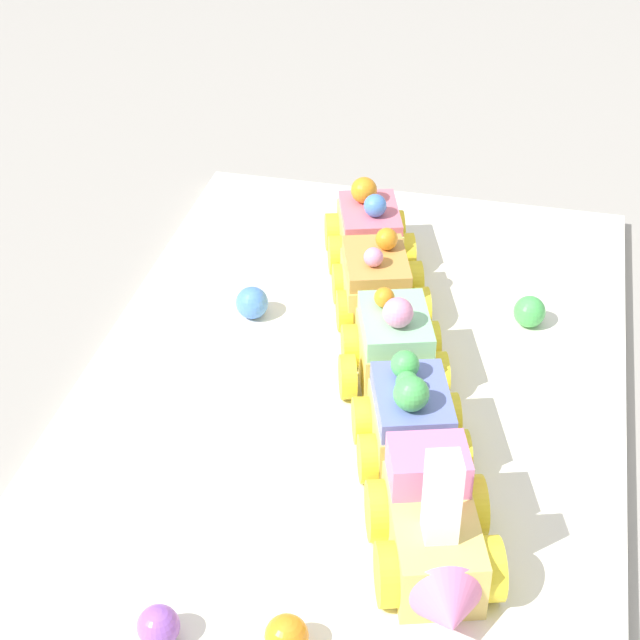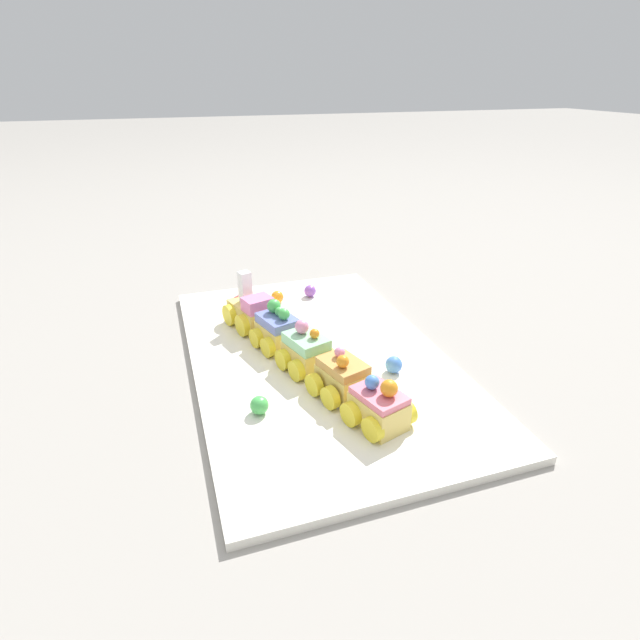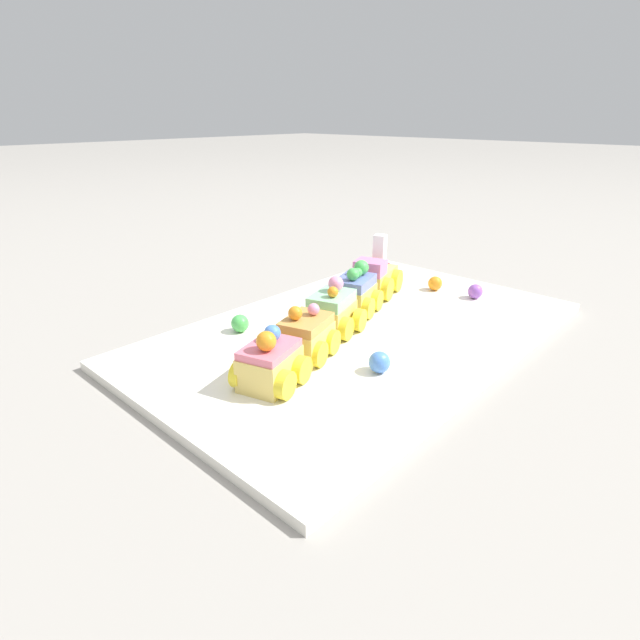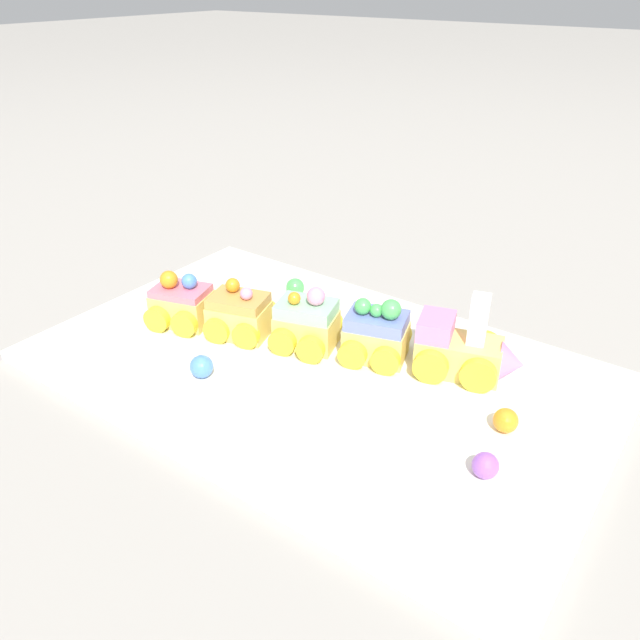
{
  "view_description": "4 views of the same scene",
  "coord_description": "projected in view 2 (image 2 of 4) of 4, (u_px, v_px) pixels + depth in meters",
  "views": [
    {
      "loc": [
        0.55,
        0.11,
        0.48
      ],
      "look_at": [
        -0.0,
        -0.02,
        0.08
      ],
      "focal_mm": 60.0,
      "sensor_mm": 36.0,
      "label": 1
    },
    {
      "loc": [
        -0.63,
        0.2,
        0.4
      ],
      "look_at": [
        0.01,
        -0.01,
        0.06
      ],
      "focal_mm": 28.0,
      "sensor_mm": 36.0,
      "label": 2
    },
    {
      "loc": [
        -0.49,
        -0.38,
        0.28
      ],
      "look_at": [
        -0.04,
        0.04,
        0.03
      ],
      "focal_mm": 28.0,
      "sensor_mm": 36.0,
      "label": 3
    },
    {
      "loc": [
        0.33,
        -0.46,
        0.38
      ],
      "look_at": [
        0.01,
        -0.01,
        0.07
      ],
      "focal_mm": 35.0,
      "sensor_mm": 36.0,
      "label": 4
    }
  ],
  "objects": [
    {
      "name": "cake_car_strawberry",
      "position": [
        379.0,
        408.0,
        0.61
      ],
      "size": [
        0.08,
        0.08,
        0.07
      ],
      "rotation": [
        0.0,
        0.0,
        0.3
      ],
      "color": "#EACC66",
      "rests_on": "display_board"
    },
    {
      "name": "ground_plane",
      "position": [
        317.0,
        361.0,
        0.77
      ],
      "size": [
        10.0,
        10.0,
        0.0
      ],
      "primitive_type": "plane",
      "color": "gray"
    },
    {
      "name": "cake_car_blueberry",
      "position": [
        278.0,
        331.0,
        0.78
      ],
      "size": [
        0.08,
        0.08,
        0.07
      ],
      "rotation": [
        0.0,
        0.0,
        0.3
      ],
      "color": "#EACC66",
      "rests_on": "display_board"
    },
    {
      "name": "gumball_green",
      "position": [
        259.0,
        405.0,
        0.63
      ],
      "size": [
        0.02,
        0.02,
        0.02
      ],
      "primitive_type": "sphere",
      "color": "#4CBC56",
      "rests_on": "display_board"
    },
    {
      "name": "cake_train_locomotive",
      "position": [
        249.0,
        311.0,
        0.85
      ],
      "size": [
        0.12,
        0.09,
        0.09
      ],
      "rotation": [
        0.0,
        0.0,
        0.3
      ],
      "color": "#EACC66",
      "rests_on": "display_board"
    },
    {
      "name": "display_board",
      "position": [
        317.0,
        358.0,
        0.77
      ],
      "size": [
        0.6,
        0.37,
        0.01
      ],
      "primitive_type": "cube",
      "color": "white",
      "rests_on": "ground_plane"
    },
    {
      "name": "cake_car_caramel",
      "position": [
        340.0,
        379.0,
        0.66
      ],
      "size": [
        0.08,
        0.08,
        0.07
      ],
      "rotation": [
        0.0,
        0.0,
        0.3
      ],
      "color": "#EACC66",
      "rests_on": "display_board"
    },
    {
      "name": "cake_car_mint",
      "position": [
        306.0,
        352.0,
        0.72
      ],
      "size": [
        0.08,
        0.08,
        0.07
      ],
      "rotation": [
        0.0,
        0.0,
        0.3
      ],
      "color": "#EACC66",
      "rests_on": "display_board"
    },
    {
      "name": "gumball_purple",
      "position": [
        310.0,
        291.0,
        0.96
      ],
      "size": [
        0.02,
        0.02,
        0.02
      ],
      "primitive_type": "sphere",
      "color": "#9956C6",
      "rests_on": "display_board"
    },
    {
      "name": "gumball_blue",
      "position": [
        394.0,
        365.0,
        0.72
      ],
      "size": [
        0.02,
        0.02,
        0.02
      ],
      "primitive_type": "sphere",
      "color": "#4C84E0",
      "rests_on": "display_board"
    },
    {
      "name": "gumball_orange",
      "position": [
        277.0,
        297.0,
        0.94
      ],
      "size": [
        0.02,
        0.02,
        0.02
      ],
      "primitive_type": "sphere",
      "color": "orange",
      "rests_on": "display_board"
    }
  ]
}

